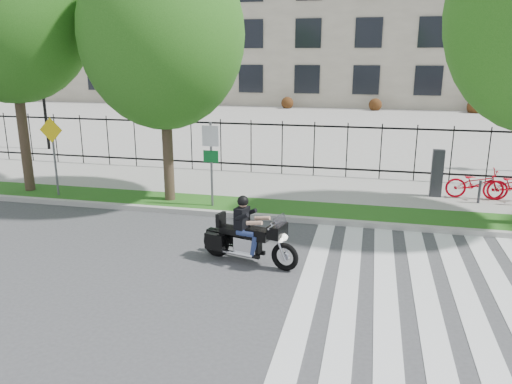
# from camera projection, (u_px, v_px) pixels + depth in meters

# --- Properties ---
(ground) EXTENTS (120.00, 120.00, 0.00)m
(ground) POSITION_uv_depth(u_px,v_px,m) (202.00, 279.00, 10.36)
(ground) COLOR #3C3C3F
(ground) RESTS_ON ground
(curb) EXTENTS (60.00, 0.20, 0.15)m
(curb) POSITION_uv_depth(u_px,v_px,m) (250.00, 216.00, 14.19)
(curb) COLOR #A6A59C
(curb) RESTS_ON ground
(grass_verge) EXTENTS (60.00, 1.50, 0.15)m
(grass_verge) POSITION_uv_depth(u_px,v_px,m) (256.00, 207.00, 14.99)
(grass_verge) COLOR #215214
(grass_verge) RESTS_ON ground
(sidewalk) EXTENTS (60.00, 3.50, 0.15)m
(sidewalk) POSITION_uv_depth(u_px,v_px,m) (273.00, 187.00, 17.33)
(sidewalk) COLOR gray
(sidewalk) RESTS_ON ground
(plaza) EXTENTS (80.00, 34.00, 0.10)m
(plaza) POSITION_uv_depth(u_px,v_px,m) (323.00, 123.00, 33.82)
(plaza) COLOR gray
(plaza) RESTS_ON ground
(crosswalk_stripes) EXTENTS (5.70, 8.00, 0.01)m
(crosswalk_stripes) POSITION_uv_depth(u_px,v_px,m) (448.00, 304.00, 9.30)
(crosswalk_stripes) COLOR silver
(crosswalk_stripes) RESTS_ON ground
(iron_fence) EXTENTS (30.00, 0.06, 2.00)m
(iron_fence) POSITION_uv_depth(u_px,v_px,m) (282.00, 148.00, 18.69)
(iron_fence) COLOR black
(iron_fence) RESTS_ON sidewalk
(lamp_post_left) EXTENTS (1.06, 0.70, 4.25)m
(lamp_post_left) POSITION_uv_depth(u_px,v_px,m) (42.00, 84.00, 23.42)
(lamp_post_left) COLOR black
(lamp_post_left) RESTS_ON ground
(street_tree_0) EXTENTS (5.15, 5.15, 8.78)m
(street_tree_0) POSITION_uv_depth(u_px,v_px,m) (8.00, 5.00, 15.14)
(street_tree_0) COLOR #33261B
(street_tree_0) RESTS_ON grass_verge
(street_tree_1) EXTENTS (4.74, 4.74, 7.65)m
(street_tree_1) POSITION_uv_depth(u_px,v_px,m) (162.00, 35.00, 14.28)
(street_tree_1) COLOR #33261B
(street_tree_1) RESTS_ON grass_verge
(sign_pole_regulatory) EXTENTS (0.50, 0.09, 2.50)m
(sign_pole_regulatory) POSITION_uv_depth(u_px,v_px,m) (211.00, 153.00, 14.48)
(sign_pole_regulatory) COLOR #59595B
(sign_pole_regulatory) RESTS_ON grass_verge
(sign_pole_warning) EXTENTS (0.78, 0.09, 2.49)m
(sign_pole_warning) POSITION_uv_depth(u_px,v_px,m) (53.00, 146.00, 15.62)
(sign_pole_warning) COLOR #59595B
(sign_pole_warning) RESTS_ON grass_verge
(motorcycle_rider) EXTENTS (2.35, 1.05, 1.85)m
(motorcycle_rider) POSITION_uv_depth(u_px,v_px,m) (248.00, 237.00, 11.03)
(motorcycle_rider) COLOR black
(motorcycle_rider) RESTS_ON ground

